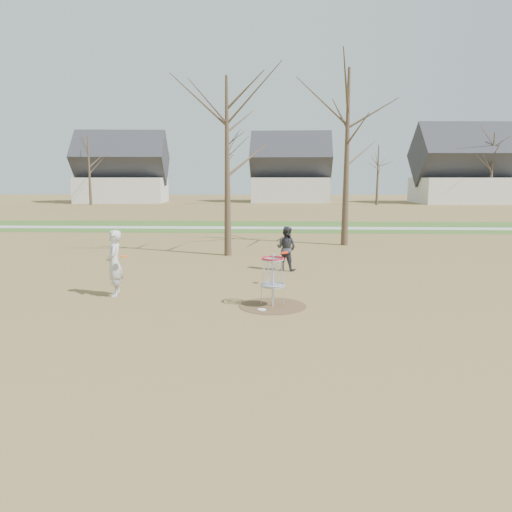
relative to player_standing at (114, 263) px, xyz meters
The scene contains 11 objects.
ground 4.71m from the player_standing, 11.92° to the right, with size 160.00×160.00×0.00m, color brown.
green_band 20.57m from the player_standing, 77.30° to the left, with size 160.00×8.00×0.01m, color #2D5119.
footpath 19.60m from the player_standing, 76.66° to the left, with size 160.00×1.50×0.01m, color #9E9E99.
dirt_circle 4.71m from the player_standing, 11.92° to the right, with size 1.80×1.80×0.01m, color #47331E.
player_standing is the anchor object (origin of this frame).
player_throwing 6.51m from the player_standing, 40.07° to the left, with size 0.78×0.61×1.61m, color #313035.
disc_grounded 4.56m from the player_standing, 18.20° to the right, with size 0.22×0.22×0.02m, color white.
discs_in_play 2.81m from the player_standing, 13.86° to the left, with size 4.72×2.05×0.21m.
disc_golf_basket 4.62m from the player_standing, 11.92° to the right, with size 0.64×0.64×1.35m.
bare_trees 35.67m from the player_standing, 79.75° to the left, with size 52.62×44.98×9.00m.
houses_row 52.42m from the player_standing, 80.28° to the left, with size 56.51×10.01×7.26m.
Camera 1 is at (0.07, -12.84, 3.41)m, focal length 35.00 mm.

